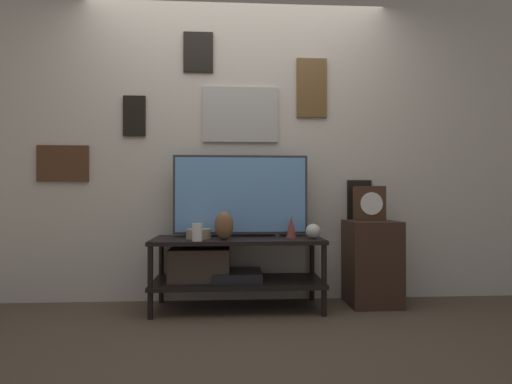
{
  "coord_description": "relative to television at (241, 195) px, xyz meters",
  "views": [
    {
      "loc": [
        -0.04,
        -2.79,
        0.88
      ],
      "look_at": [
        0.14,
        0.29,
        0.9
      ],
      "focal_mm": 28.0,
      "sensor_mm": 36.0,
      "label": 1
    }
  ],
  "objects": [
    {
      "name": "side_table",
      "position": [
        1.05,
        -0.05,
        -0.54
      ],
      "size": [
        0.39,
        0.38,
        0.67
      ],
      "color": "#382319",
      "rests_on": "ground_plane"
    },
    {
      "name": "wall_back",
      "position": [
        -0.03,
        0.19,
        0.47
      ],
      "size": [
        6.4,
        0.08,
        2.7
      ],
      "color": "beige",
      "rests_on": "ground_plane"
    },
    {
      "name": "vase_wide_bowl",
      "position": [
        -0.32,
        -0.14,
        -0.3
      ],
      "size": [
        0.19,
        0.19,
        0.07
      ],
      "color": "tan",
      "rests_on": "media_console"
    },
    {
      "name": "ground_plane",
      "position": [
        -0.02,
        -0.4,
        -0.88
      ],
      "size": [
        12.0,
        12.0,
        0.0
      ],
      "primitive_type": "plane",
      "color": "#4C3D2D"
    },
    {
      "name": "candle_jar",
      "position": [
        -0.32,
        -0.3,
        -0.27
      ],
      "size": [
        0.07,
        0.07,
        0.13
      ],
      "color": "silver",
      "rests_on": "media_console"
    },
    {
      "name": "vase_urn_stoneware",
      "position": [
        -0.13,
        -0.23,
        -0.23
      ],
      "size": [
        0.14,
        0.11,
        0.21
      ],
      "color": "brown",
      "rests_on": "media_console"
    },
    {
      "name": "media_console",
      "position": [
        -0.13,
        -0.11,
        -0.53
      ],
      "size": [
        1.3,
        0.5,
        0.55
      ],
      "color": "black",
      "rests_on": "ground_plane"
    },
    {
      "name": "vase_round_glass",
      "position": [
        0.55,
        -0.19,
        -0.28
      ],
      "size": [
        0.11,
        0.11,
        0.11
      ],
      "color": "beige",
      "rests_on": "media_console"
    },
    {
      "name": "vase_slim_bronze",
      "position": [
        0.39,
        -0.13,
        -0.25
      ],
      "size": [
        0.08,
        0.08,
        0.17
      ],
      "color": "brown",
      "rests_on": "media_console"
    },
    {
      "name": "television",
      "position": [
        0.0,
        0.0,
        0.0
      ],
      "size": [
        1.07,
        0.05,
        0.65
      ],
      "color": "#333338",
      "rests_on": "media_console"
    },
    {
      "name": "mantel_clock",
      "position": [
        1.04,
        -0.04,
        -0.07
      ],
      "size": [
        0.24,
        0.11,
        0.28
      ],
      "color": "#422819",
      "rests_on": "side_table"
    }
  ]
}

